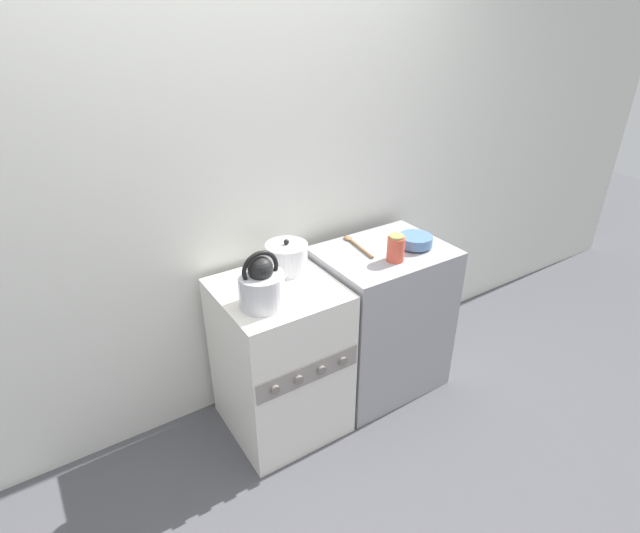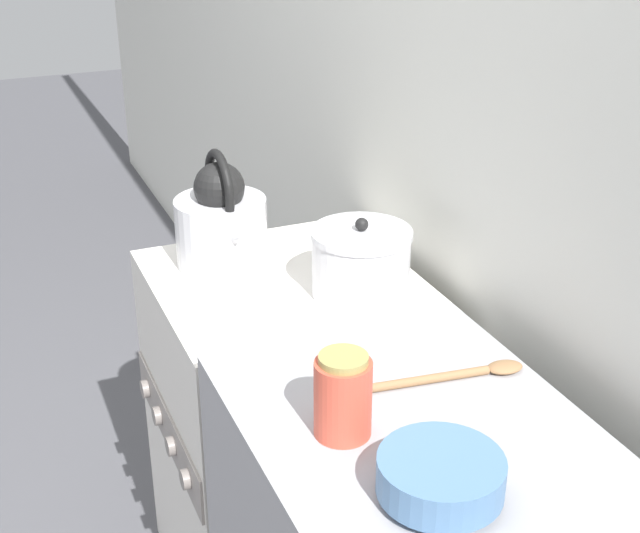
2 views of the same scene
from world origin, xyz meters
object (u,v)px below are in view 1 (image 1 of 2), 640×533
(stove, at_px, (280,358))
(cooking_pot, at_px, (287,257))
(kettle, at_px, (262,285))
(enamel_bowl, at_px, (415,241))
(storage_jar, at_px, (396,248))

(stove, xyz_separation_m, cooking_pot, (0.13, 0.13, 0.50))
(kettle, distance_m, enamel_bowl, 0.94)
(enamel_bowl, bearing_deg, cooking_pot, 163.65)
(cooking_pot, bearing_deg, storage_jar, -28.28)
(stove, distance_m, enamel_bowl, 0.95)
(stove, bearing_deg, kettle, -141.23)
(stove, relative_size, kettle, 3.12)
(cooking_pot, relative_size, enamel_bowl, 1.18)
(kettle, relative_size, cooking_pot, 1.28)
(enamel_bowl, bearing_deg, storage_jar, -162.18)
(stove, distance_m, cooking_pot, 0.53)
(stove, relative_size, storage_jar, 6.10)
(kettle, xyz_separation_m, enamel_bowl, (0.94, 0.03, -0.03))
(cooking_pot, xyz_separation_m, storage_jar, (0.49, -0.26, 0.03))
(kettle, height_order, enamel_bowl, kettle)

